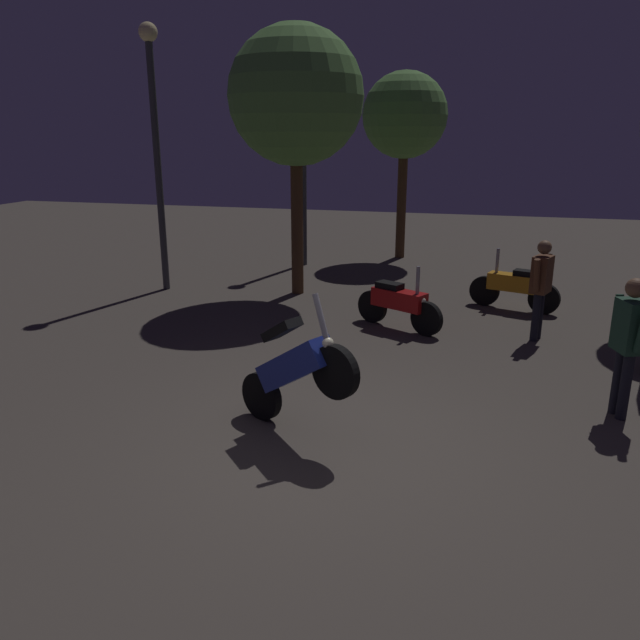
# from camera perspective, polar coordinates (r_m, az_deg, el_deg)

# --- Properties ---
(ground_plane) EXTENTS (40.00, 40.00, 0.00)m
(ground_plane) POSITION_cam_1_polar(r_m,az_deg,el_deg) (6.64, 0.78, -11.48)
(ground_plane) COLOR #4C443D
(motorcycle_blue_foreground) EXTENTS (1.52, 0.85, 1.63)m
(motorcycle_blue_foreground) POSITION_cam_1_polar(r_m,az_deg,el_deg) (6.60, -2.26, -4.55)
(motorcycle_blue_foreground) COLOR black
(motorcycle_blue_foreground) RESTS_ON ground_plane
(motorcycle_red_parked_left) EXTENTS (1.52, 0.86, 1.11)m
(motorcycle_red_parked_left) POSITION_cam_1_polar(r_m,az_deg,el_deg) (10.37, 7.23, 1.54)
(motorcycle_red_parked_left) COLOR black
(motorcycle_red_parked_left) RESTS_ON ground_plane
(motorcycle_orange_parked_right) EXTENTS (1.61, 0.62, 1.11)m
(motorcycle_orange_parked_right) POSITION_cam_1_polar(r_m,az_deg,el_deg) (11.97, 17.42, 2.96)
(motorcycle_orange_parked_right) COLOR black
(motorcycle_orange_parked_right) RESTS_ON ground_plane
(person_rider_beside) EXTENTS (0.36, 0.64, 1.58)m
(person_rider_beside) POSITION_cam_1_polar(r_m,az_deg,el_deg) (10.20, 19.62, 3.31)
(person_rider_beside) COLOR black
(person_rider_beside) RESTS_ON ground_plane
(person_bystander_far) EXTENTS (0.35, 0.65, 1.63)m
(person_bystander_far) POSITION_cam_1_polar(r_m,az_deg,el_deg) (7.74, 26.46, -1.33)
(person_bystander_far) COLOR black
(person_bystander_far) RESTS_ON ground_plane
(streetlamp_near) EXTENTS (0.36, 0.36, 4.53)m
(streetlamp_near) POSITION_cam_1_polar(r_m,az_deg,el_deg) (15.20, -1.53, 15.93)
(streetlamp_near) COLOR #38383D
(streetlamp_near) RESTS_ON ground_plane
(streetlamp_far) EXTENTS (0.36, 0.36, 5.13)m
(streetlamp_far) POSITION_cam_1_polar(r_m,az_deg,el_deg) (13.09, -14.90, 16.73)
(streetlamp_far) COLOR #38383D
(streetlamp_far) RESTS_ON ground_plane
(tree_center_bg) EXTENTS (2.10, 2.10, 4.61)m
(tree_center_bg) POSITION_cam_1_polar(r_m,az_deg,el_deg) (16.27, 7.78, 18.00)
(tree_center_bg) COLOR #4C331E
(tree_center_bg) RESTS_ON ground_plane
(tree_right_bg) EXTENTS (2.57, 2.57, 5.09)m
(tree_right_bg) POSITION_cam_1_polar(r_m,az_deg,el_deg) (12.37, -2.24, 19.75)
(tree_right_bg) COLOR #4C331E
(tree_right_bg) RESTS_ON ground_plane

